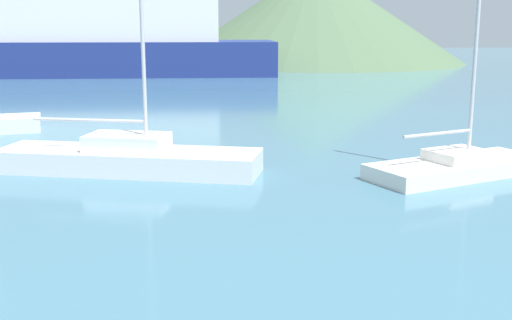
% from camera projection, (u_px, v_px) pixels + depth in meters
% --- Properties ---
extents(sailboat_inner, '(6.13, 3.92, 9.47)m').
position_uv_depth(sailboat_inner, '(457.00, 163.00, 19.47)').
color(sailboat_inner, white).
rests_on(sailboat_inner, ground_plane).
extents(sailboat_outer, '(8.46, 4.45, 8.65)m').
position_uv_depth(sailboat_outer, '(128.00, 157.00, 19.94)').
color(sailboat_outer, white).
rests_on(sailboat_outer, ground_plane).
extents(ferry_distant, '(34.31, 10.70, 8.19)m').
position_uv_depth(ferry_distant, '(87.00, 43.00, 57.78)').
color(ferry_distant, navy).
rests_on(ferry_distant, ground_plane).
extents(hill_central, '(35.53, 35.53, 11.54)m').
position_uv_depth(hill_central, '(315.00, 14.00, 76.83)').
color(hill_central, '#4C6647').
rests_on(hill_central, ground_plane).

